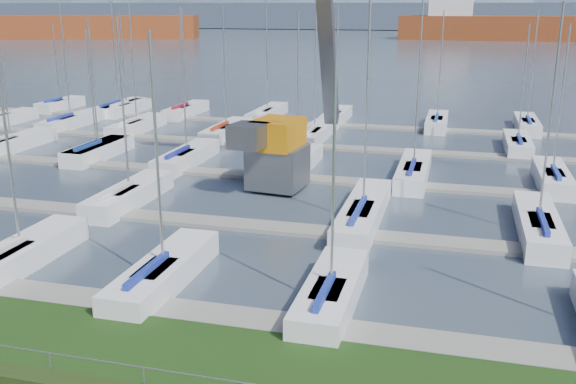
% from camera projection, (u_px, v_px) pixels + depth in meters
% --- Properties ---
extents(water, '(800.00, 540.00, 0.20)m').
position_uv_depth(water, '(446.00, 34.00, 259.27)').
color(water, '#3B4756').
extents(fence, '(80.00, 0.04, 0.04)m').
position_uv_depth(fence, '(176.00, 372.00, 17.65)').
color(fence, '#9A9EA2').
rests_on(fence, grass).
extents(foothill, '(900.00, 80.00, 12.00)m').
position_uv_depth(foothill, '(450.00, 15.00, 322.41)').
color(foothill, '#404C5E').
rests_on(foothill, water).
extents(docks, '(90.00, 41.60, 0.25)m').
position_uv_depth(docks, '(343.00, 181.00, 42.17)').
color(docks, gray).
rests_on(docks, water).
extents(crane, '(4.92, 13.34, 22.35)m').
position_uv_depth(crane, '(290.00, 98.00, 40.03)').
color(crane, slate).
rests_on(crane, water).
extents(cargo_ship_west, '(100.61, 46.17, 21.50)m').
position_uv_depth(cargo_ship_west, '(41.00, 27.00, 224.47)').
color(cargo_ship_west, brown).
rests_on(cargo_ship_west, water).
extents(cargo_ship_mid, '(110.62, 21.31, 21.50)m').
position_uv_depth(cargo_ship_mid, '(557.00, 29.00, 209.35)').
color(cargo_ship_mid, maroon).
rests_on(cargo_ship_mid, water).
extents(sailboat_fleet, '(75.42, 49.45, 13.46)m').
position_uv_depth(sailboat_fleet, '(311.00, 88.00, 44.60)').
color(sailboat_fleet, navy).
rests_on(sailboat_fleet, water).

